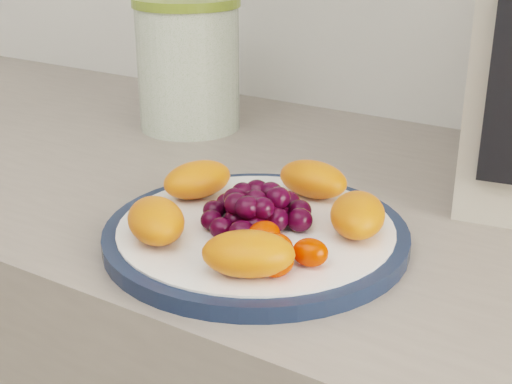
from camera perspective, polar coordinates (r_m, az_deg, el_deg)
The scene contains 5 objects.
plate_rim at distance 0.66m, azimuth -0.00°, elevation -3.43°, with size 0.28×0.28×0.01m, color #131F37.
plate_face at distance 0.66m, azimuth -0.00°, elevation -3.35°, with size 0.25×0.25×0.02m, color white.
canister at distance 0.98m, azimuth -5.42°, elevation 9.81°, with size 0.14×0.14×0.17m, color #325D0F.
canister_lid at distance 0.97m, azimuth -5.61°, elevation 14.94°, with size 0.14×0.14×0.01m, color olive.
fruit_plate at distance 0.64m, azimuth 0.09°, elevation -1.45°, with size 0.24×0.24×0.04m.
Camera 1 is at (0.36, 0.55, 1.19)m, focal length 50.00 mm.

